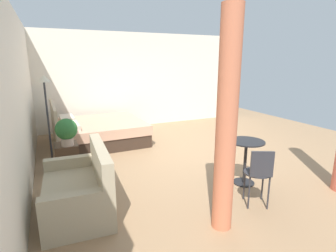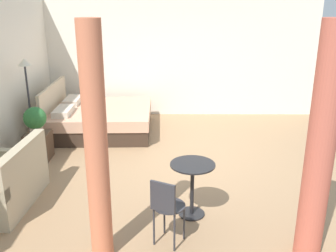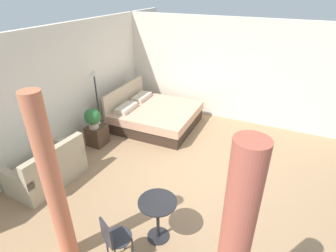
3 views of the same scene
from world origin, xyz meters
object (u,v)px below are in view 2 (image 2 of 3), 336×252
at_px(nightstand, 39,146).
at_px(balcony_table, 192,180).
at_px(bed, 99,119).
at_px(couch, 5,185).
at_px(potted_plant, 35,119).
at_px(vase, 38,126).
at_px(cafe_chair_near_window, 166,205).
at_px(floor_lamp, 27,81).

distance_m(nightstand, balcony_table, 3.22).
bearing_deg(bed, couch, 166.10).
height_order(bed, balcony_table, bed).
relative_size(potted_plant, vase, 2.91).
xyz_separation_m(nightstand, balcony_table, (-1.83, -2.63, 0.26)).
height_order(potted_plant, cafe_chair_near_window, potted_plant).
distance_m(potted_plant, floor_lamp, 0.83).
distance_m(potted_plant, balcony_table, 3.14).
xyz_separation_m(vase, cafe_chair_near_window, (-2.61, -2.32, -0.05)).
distance_m(nightstand, floor_lamp, 1.19).
distance_m(floor_lamp, cafe_chair_near_window, 3.99).
height_order(couch, cafe_chair_near_window, couch).
distance_m(couch, cafe_chair_near_window, 2.43).
distance_m(vase, cafe_chair_near_window, 3.50).
height_order(couch, vase, couch).
bearing_deg(floor_lamp, bed, -46.07).
bearing_deg(balcony_table, couch, 84.36).
bearing_deg(balcony_table, nightstand, 55.17).
distance_m(bed, floor_lamp, 1.81).
bearing_deg(balcony_table, floor_lamp, 51.56).
distance_m(bed, potted_plant, 1.84).
bearing_deg(potted_plant, cafe_chair_near_window, -136.47).
xyz_separation_m(couch, cafe_chair_near_window, (-0.92, -2.24, 0.24)).
bearing_deg(couch, bed, -13.90).
bearing_deg(vase, floor_lamp, 34.63).
height_order(couch, nightstand, couch).
relative_size(bed, couch, 1.50).
relative_size(bed, potted_plant, 4.25).
bearing_deg(cafe_chair_near_window, potted_plant, 43.53).
xyz_separation_m(nightstand, vase, (0.12, 0.02, 0.33)).
xyz_separation_m(bed, vase, (-1.37, 0.84, 0.29)).
bearing_deg(bed, vase, 148.53).
xyz_separation_m(nightstand, potted_plant, (-0.10, -0.03, 0.53)).
bearing_deg(balcony_table, cafe_chair_near_window, 153.53).
relative_size(nightstand, balcony_table, 0.67).
distance_m(bed, couch, 3.16).
height_order(couch, potted_plant, potted_plant).
relative_size(vase, cafe_chair_near_window, 0.20).
height_order(bed, nightstand, bed).
bearing_deg(couch, balcony_table, -95.64).
bearing_deg(nightstand, balcony_table, -124.83).
bearing_deg(couch, vase, 2.70).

